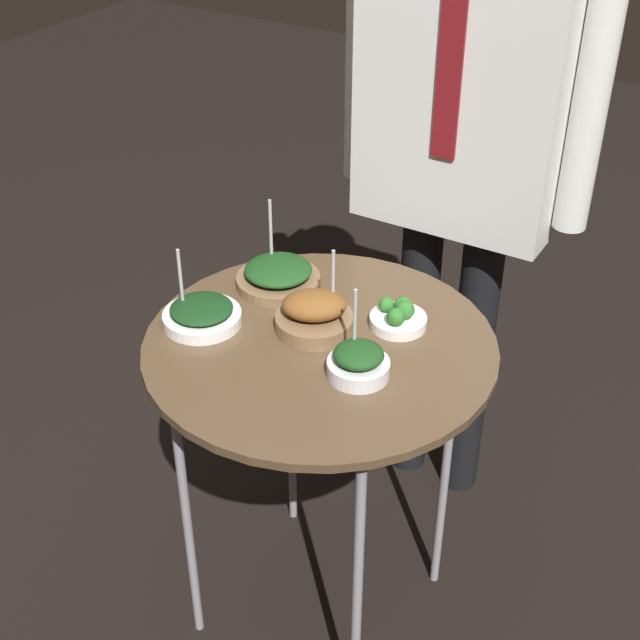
% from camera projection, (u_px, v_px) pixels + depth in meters
% --- Properties ---
extents(ground_plane, '(8.00, 8.00, 0.00)m').
position_uv_depth(ground_plane, '(320.00, 601.00, 2.10)').
color(ground_plane, black).
extents(serving_cart, '(0.67, 0.67, 0.75)m').
position_uv_depth(serving_cart, '(320.00, 366.00, 1.71)').
color(serving_cart, brown).
rests_on(serving_cart, ground_plane).
extents(bowl_roast_mid_right, '(0.15, 0.15, 0.16)m').
position_uv_depth(bowl_roast_mid_right, '(314.00, 315.00, 1.69)').
color(bowl_roast_mid_right, brown).
rests_on(bowl_roast_mid_right, serving_cart).
extents(bowl_spinach_mid_left, '(0.15, 0.15, 0.15)m').
position_uv_depth(bowl_spinach_mid_left, '(202.00, 314.00, 1.72)').
color(bowl_spinach_mid_left, white).
rests_on(bowl_spinach_mid_left, serving_cart).
extents(bowl_spinach_back_right, '(0.11, 0.11, 0.16)m').
position_uv_depth(bowl_spinach_back_right, '(358.00, 362.00, 1.58)').
color(bowl_spinach_back_right, silver).
rests_on(bowl_spinach_back_right, serving_cart).
extents(bowl_broccoli_front_right, '(0.11, 0.11, 0.06)m').
position_uv_depth(bowl_broccoli_front_right, '(398.00, 317.00, 1.71)').
color(bowl_broccoli_front_right, white).
rests_on(bowl_broccoli_front_right, serving_cart).
extents(bowl_spinach_near_rim, '(0.17, 0.17, 0.17)m').
position_uv_depth(bowl_spinach_near_rim, '(278.00, 275.00, 1.83)').
color(bowl_spinach_near_rim, brown).
rests_on(bowl_spinach_near_rim, serving_cart).
extents(waiter_figure, '(0.58, 0.22, 1.58)m').
position_uv_depth(waiter_figure, '(465.00, 126.00, 1.91)').
color(waiter_figure, black).
rests_on(waiter_figure, ground_plane).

